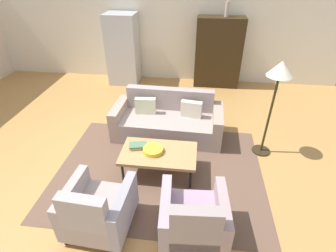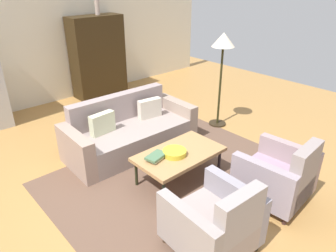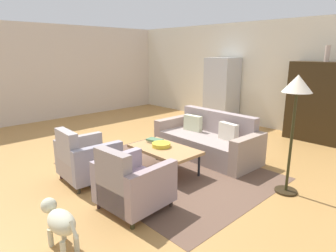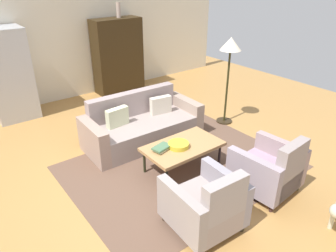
# 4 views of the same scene
# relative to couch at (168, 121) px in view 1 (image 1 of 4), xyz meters

# --- Properties ---
(ground_plane) EXTENTS (11.61, 11.61, 0.00)m
(ground_plane) POSITION_rel_couch_xyz_m (-0.48, -0.87, -0.29)
(ground_plane) COLOR #B07F43
(wall_back) EXTENTS (9.68, 0.12, 2.80)m
(wall_back) POSITION_rel_couch_xyz_m (-0.48, 2.92, 1.11)
(wall_back) COLOR beige
(wall_back) RESTS_ON ground
(area_rug) EXTENTS (3.40, 2.60, 0.01)m
(area_rug) POSITION_rel_couch_xyz_m (-0.00, -1.14, -0.28)
(area_rug) COLOR brown
(area_rug) RESTS_ON ground
(couch) EXTENTS (2.12, 0.96, 0.86)m
(couch) POSITION_rel_couch_xyz_m (0.00, 0.00, 0.00)
(couch) COLOR gray
(couch) RESTS_ON ground
(coffee_table) EXTENTS (1.20, 0.70, 0.43)m
(coffee_table) POSITION_rel_couch_xyz_m (-0.00, -1.19, 0.10)
(coffee_table) COLOR black
(coffee_table) RESTS_ON ground
(armchair_left) EXTENTS (0.84, 0.84, 0.88)m
(armchair_left) POSITION_rel_couch_xyz_m (-0.61, -2.35, 0.06)
(armchair_left) COLOR #3D2D1E
(armchair_left) RESTS_ON ground
(armchair_right) EXTENTS (0.86, 0.86, 0.88)m
(armchair_right) POSITION_rel_couch_xyz_m (0.60, -2.35, 0.06)
(armchair_right) COLOR #372917
(armchair_right) RESTS_ON ground
(fruit_bowl) EXTENTS (0.32, 0.32, 0.07)m
(fruit_bowl) POSITION_rel_couch_xyz_m (-0.09, -1.19, 0.17)
(fruit_bowl) COLOR gold
(fruit_bowl) RESTS_ON coffee_table
(book_stack) EXTENTS (0.31, 0.23, 0.07)m
(book_stack) POSITION_rel_couch_xyz_m (-0.35, -1.11, 0.18)
(book_stack) COLOR beige
(book_stack) RESTS_ON coffee_table
(cabinet) EXTENTS (1.20, 0.51, 1.80)m
(cabinet) POSITION_rel_couch_xyz_m (1.02, 2.57, 0.61)
(cabinet) COLOR #2F2210
(cabinet) RESTS_ON ground
(vase_tall) EXTENTS (0.10, 0.10, 0.35)m
(vase_tall) POSITION_rel_couch_xyz_m (1.12, 2.57, 1.69)
(vase_tall) COLOR #B8A194
(vase_tall) RESTS_ON cabinet
(refrigerator) EXTENTS (0.80, 0.73, 1.85)m
(refrigerator) POSITION_rel_couch_xyz_m (-1.53, 2.47, 0.64)
(refrigerator) COLOR #B7BABF
(refrigerator) RESTS_ON ground
(floor_lamp) EXTENTS (0.40, 0.40, 1.72)m
(floor_lamp) POSITION_rel_couch_xyz_m (1.78, -0.40, 1.16)
(floor_lamp) COLOR #2E2313
(floor_lamp) RESTS_ON ground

